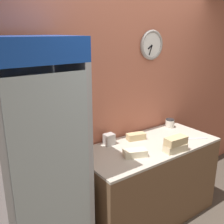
# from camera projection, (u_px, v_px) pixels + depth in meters

# --- Properties ---
(wall_back) EXTENTS (5.20, 0.09, 2.70)m
(wall_back) POSITION_uv_depth(u_px,v_px,m) (127.00, 97.00, 3.01)
(wall_back) COLOR #B7664C
(wall_back) RESTS_ON ground_plane
(prep_counter) EXTENTS (1.56, 0.71, 0.90)m
(prep_counter) POSITION_uv_depth(u_px,v_px,m) (148.00, 181.00, 2.97)
(prep_counter) COLOR brown
(prep_counter) RESTS_ON ground_plane
(beverage_cooler) EXTENTS (0.69, 0.61, 2.05)m
(beverage_cooler) POSITION_uv_depth(u_px,v_px,m) (36.00, 154.00, 2.16)
(beverage_cooler) COLOR #B2B7BC
(beverage_cooler) RESTS_ON ground_plane
(sandwich_stack_bottom) EXTENTS (0.25, 0.15, 0.08)m
(sandwich_stack_bottom) POSITION_uv_depth(u_px,v_px,m) (175.00, 148.00, 2.66)
(sandwich_stack_bottom) COLOR beige
(sandwich_stack_bottom) RESTS_ON prep_counter
(sandwich_stack_middle) EXTENTS (0.24, 0.13, 0.08)m
(sandwich_stack_middle) POSITION_uv_depth(u_px,v_px,m) (176.00, 141.00, 2.64)
(sandwich_stack_middle) COLOR tan
(sandwich_stack_middle) RESTS_ON sandwich_stack_bottom
(sandwich_flat_left) EXTENTS (0.25, 0.20, 0.07)m
(sandwich_flat_left) POSITION_uv_depth(u_px,v_px,m) (135.00, 153.00, 2.56)
(sandwich_flat_left) COLOR beige
(sandwich_flat_left) RESTS_ON prep_counter
(sandwich_flat_right) EXTENTS (0.23, 0.15, 0.07)m
(sandwich_flat_right) POSITION_uv_depth(u_px,v_px,m) (136.00, 136.00, 2.96)
(sandwich_flat_right) COLOR tan
(sandwich_flat_right) RESTS_ON prep_counter
(chefs_knife) EXTENTS (0.32, 0.20, 0.02)m
(chefs_knife) POSITION_uv_depth(u_px,v_px,m) (189.00, 138.00, 2.98)
(chefs_knife) COLOR silver
(chefs_knife) RESTS_ON prep_counter
(condiment_jar) EXTENTS (0.11, 0.11, 0.11)m
(condiment_jar) POSITION_uv_depth(u_px,v_px,m) (170.00, 123.00, 3.32)
(condiment_jar) COLOR silver
(condiment_jar) RESTS_ON prep_counter
(napkin_dispenser) EXTENTS (0.11, 0.09, 0.12)m
(napkin_dispenser) POSITION_uv_depth(u_px,v_px,m) (109.00, 139.00, 2.82)
(napkin_dispenser) COLOR #B7B2AD
(napkin_dispenser) RESTS_ON prep_counter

